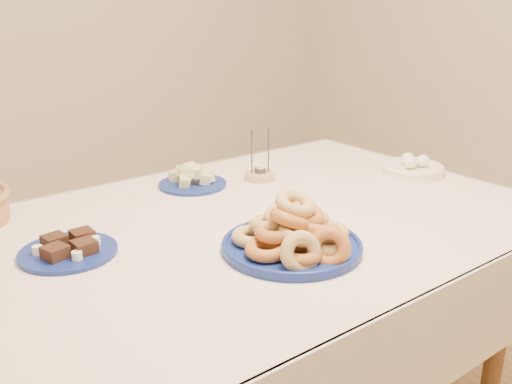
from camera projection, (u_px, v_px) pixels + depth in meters
dining_table at (245, 257)px, 1.59m from camera, size 1.71×1.11×0.75m
donut_platter at (294, 236)px, 1.36m from camera, size 0.45×0.45×0.16m
melon_plate at (191, 179)px, 1.84m from camera, size 0.28×0.28×0.07m
brownie_plate at (69, 249)px, 1.36m from camera, size 0.24×0.24×0.04m
candle_holder at (260, 175)px, 1.91m from camera, size 0.13×0.13×0.17m
egg_bowl at (413, 168)px, 1.97m from camera, size 0.21×0.21×0.07m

